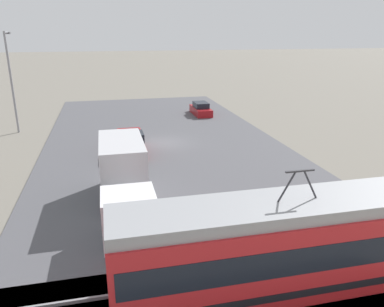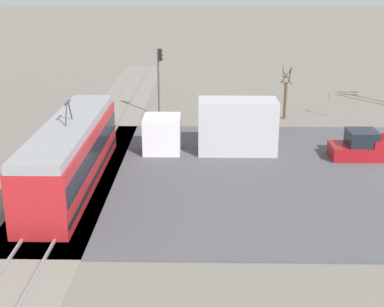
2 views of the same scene
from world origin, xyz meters
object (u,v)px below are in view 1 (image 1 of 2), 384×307
Objects in this scene: box_truck at (124,179)px; street_lamp_near_crossing at (11,77)px; sedan_car_0 at (201,109)px; pickup_truck at (131,144)px; light_rail_tram at (293,244)px.

box_truck is 0.92× the size of street_lamp_near_crossing.
sedan_car_0 is 19.99m from street_lamp_near_crossing.
box_truck is at bearing -114.36° from sedan_car_0.
pickup_truck reaches higher than sedan_car_0.
sedan_car_0 is (-9.01, -12.73, -0.10)m from pickup_truck.
pickup_truck is (4.67, -17.82, -1.03)m from light_rail_tram.
light_rail_tram is at bearing -98.10° from sedan_car_0.
light_rail_tram is 31.13m from street_lamp_near_crossing.
pickup_truck is (-1.08, -9.57, -0.93)m from box_truck.
sedan_car_0 is at bearing -169.96° from street_lamp_near_crossing.
street_lamp_near_crossing is (14.80, -27.16, 3.52)m from light_rail_tram.
box_truck is at bearing -55.11° from light_rail_tram.
light_rail_tram is at bearing 118.59° from street_lamp_near_crossing.
box_truck reaches higher than sedan_car_0.
light_rail_tram is 3.11× the size of sedan_car_0.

